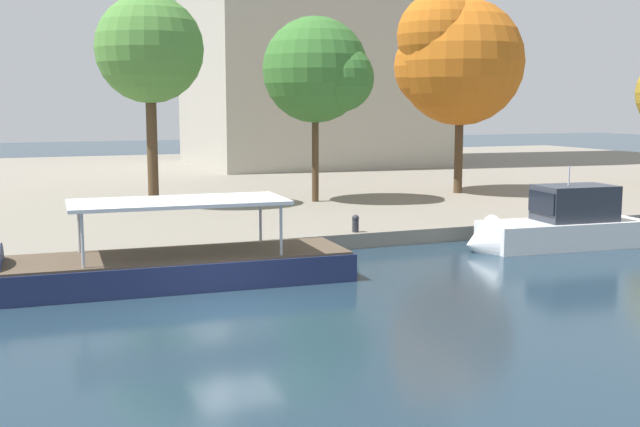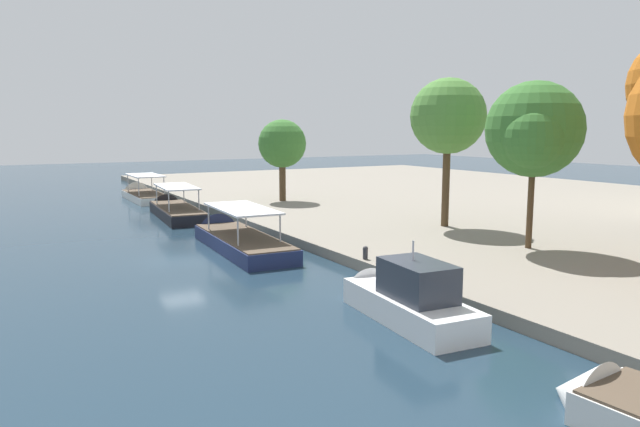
{
  "view_description": "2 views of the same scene",
  "coord_description": "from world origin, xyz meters",
  "px_view_note": "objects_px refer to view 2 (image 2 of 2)",
  "views": [
    {
      "loc": [
        -6.09,
        -21.69,
        6.02
      ],
      "look_at": [
        4.98,
        5.65,
        1.9
      ],
      "focal_mm": 44.3,
      "sensor_mm": 36.0,
      "label": 1
    },
    {
      "loc": [
        34.02,
        -9.58,
        7.85
      ],
      "look_at": [
        6.05,
        6.22,
        3.16
      ],
      "focal_mm": 32.55,
      "sensor_mm": 36.0,
      "label": 2
    }
  ],
  "objects_px": {
    "tour_boat_2": "(238,243)",
    "tree_3": "(447,116)",
    "tour_boat_1": "(175,213)",
    "mooring_bollard_1": "(365,252)",
    "motor_yacht_3": "(403,302)",
    "tree_2": "(534,129)",
    "tour_boat_0": "(144,197)",
    "tree_5": "(283,144)"
  },
  "relations": [
    {
      "from": "mooring_bollard_1",
      "to": "tour_boat_2",
      "type": "bearing_deg",
      "value": -157.25
    },
    {
      "from": "tour_boat_1",
      "to": "tree_5",
      "type": "distance_m",
      "value": 13.01
    },
    {
      "from": "tour_boat_1",
      "to": "motor_yacht_3",
      "type": "distance_m",
      "value": 32.89
    },
    {
      "from": "tour_boat_0",
      "to": "tree_2",
      "type": "height_order",
      "value": "tree_2"
    },
    {
      "from": "motor_yacht_3",
      "to": "tree_5",
      "type": "bearing_deg",
      "value": -13.02
    },
    {
      "from": "tour_boat_2",
      "to": "tree_2",
      "type": "xyz_separation_m",
      "value": [
        11.94,
        14.12,
        7.53
      ]
    },
    {
      "from": "tour_boat_2",
      "to": "tree_5",
      "type": "height_order",
      "value": "tree_5"
    },
    {
      "from": "tree_3",
      "to": "tour_boat_1",
      "type": "bearing_deg",
      "value": -141.61
    },
    {
      "from": "tree_5",
      "to": "tour_boat_2",
      "type": "bearing_deg",
      "value": -34.4
    },
    {
      "from": "tour_boat_0",
      "to": "tour_boat_1",
      "type": "distance_m",
      "value": 14.78
    },
    {
      "from": "tree_3",
      "to": "tree_5",
      "type": "height_order",
      "value": "tree_3"
    },
    {
      "from": "tree_2",
      "to": "tree_3",
      "type": "relative_size",
      "value": 0.92
    },
    {
      "from": "tour_boat_0",
      "to": "tree_3",
      "type": "relative_size",
      "value": 1.04
    },
    {
      "from": "tour_boat_0",
      "to": "tour_boat_1",
      "type": "height_order",
      "value": "tour_boat_1"
    },
    {
      "from": "tour_boat_1",
      "to": "mooring_bollard_1",
      "type": "bearing_deg",
      "value": -167.06
    },
    {
      "from": "tour_boat_0",
      "to": "tree_5",
      "type": "bearing_deg",
      "value": -141.05
    },
    {
      "from": "tour_boat_1",
      "to": "tree_2",
      "type": "distance_m",
      "value": 31.97
    },
    {
      "from": "tour_boat_0",
      "to": "tour_boat_2",
      "type": "xyz_separation_m",
      "value": [
        30.62,
        -0.73,
        0.04
      ]
    },
    {
      "from": "tour_boat_1",
      "to": "tree_5",
      "type": "xyz_separation_m",
      "value": [
        -1.21,
        11.46,
        6.02
      ]
    },
    {
      "from": "tree_2",
      "to": "tree_3",
      "type": "distance_m",
      "value": 8.97
    },
    {
      "from": "tour_boat_1",
      "to": "mooring_bollard_1",
      "type": "xyz_separation_m",
      "value": [
        25.24,
        3.72,
        0.71
      ]
    },
    {
      "from": "tour_boat_0",
      "to": "tree_3",
      "type": "xyz_separation_m",
      "value": [
        33.7,
        14.49,
        8.49
      ]
    },
    {
      "from": "motor_yacht_3",
      "to": "tree_3",
      "type": "relative_size",
      "value": 0.75
    },
    {
      "from": "motor_yacht_3",
      "to": "tree_5",
      "type": "distance_m",
      "value": 36.27
    },
    {
      "from": "tour_boat_2",
      "to": "tree_5",
      "type": "distance_m",
      "value": 21.54
    },
    {
      "from": "tour_boat_1",
      "to": "tree_2",
      "type": "relative_size",
      "value": 1.23
    },
    {
      "from": "tour_boat_1",
      "to": "tour_boat_2",
      "type": "height_order",
      "value": "tour_boat_1"
    },
    {
      "from": "tree_2",
      "to": "tree_5",
      "type": "relative_size",
      "value": 1.23
    },
    {
      "from": "mooring_bollard_1",
      "to": "tree_3",
      "type": "relative_size",
      "value": 0.07
    },
    {
      "from": "motor_yacht_3",
      "to": "tree_2",
      "type": "height_order",
      "value": "tree_2"
    },
    {
      "from": "tree_3",
      "to": "tree_5",
      "type": "relative_size",
      "value": 1.34
    },
    {
      "from": "motor_yacht_3",
      "to": "tree_2",
      "type": "xyz_separation_m",
      "value": [
        -5.1,
        13.43,
        7.16
      ]
    },
    {
      "from": "mooring_bollard_1",
      "to": "tree_5",
      "type": "height_order",
      "value": "tree_5"
    },
    {
      "from": "tour_boat_2",
      "to": "motor_yacht_3",
      "type": "relative_size",
      "value": 1.56
    },
    {
      "from": "motor_yacht_3",
      "to": "mooring_bollard_1",
      "type": "relative_size",
      "value": 11.04
    },
    {
      "from": "tour_boat_0",
      "to": "tree_5",
      "type": "relative_size",
      "value": 1.38
    },
    {
      "from": "tree_2",
      "to": "tour_boat_0",
      "type": "bearing_deg",
      "value": -162.54
    },
    {
      "from": "tour_boat_2",
      "to": "tree_3",
      "type": "height_order",
      "value": "tree_3"
    },
    {
      "from": "tour_boat_0",
      "to": "tour_boat_1",
      "type": "relative_size",
      "value": 0.91
    },
    {
      "from": "motor_yacht_3",
      "to": "tree_2",
      "type": "distance_m",
      "value": 16.05
    },
    {
      "from": "tour_boat_1",
      "to": "tree_5",
      "type": "bearing_deg",
      "value": -79.39
    },
    {
      "from": "tour_boat_1",
      "to": "motor_yacht_3",
      "type": "relative_size",
      "value": 1.51
    }
  ]
}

